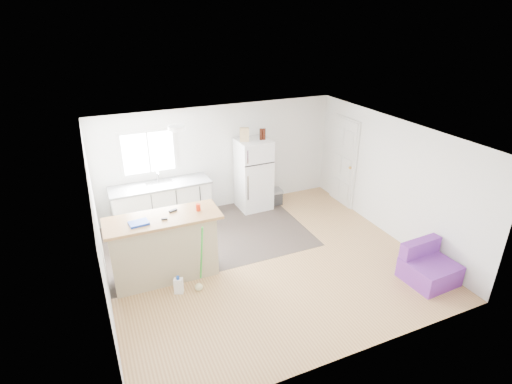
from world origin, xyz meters
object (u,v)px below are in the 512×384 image
Objects in this scene: cardboard_box at (244,135)px; bottle_left at (264,134)px; peninsula at (164,247)px; purple_seat at (428,268)px; mop at (200,277)px; blue_tray at (139,223)px; cleaner_jug at (179,286)px; bottle_right at (261,134)px; refrigerator at (254,174)px; cooler at (272,197)px; kitchen_cabinets at (162,204)px; red_cup at (198,207)px.

cardboard_box is 0.45m from bottle_left.
purple_seat is (4.09, -1.89, -0.35)m from peninsula.
mop is 4.00× the size of blue_tray.
blue_tray is (-0.45, 0.45, 1.04)m from cleaner_jug.
cardboard_box reaches higher than bottle_right.
cleaner_jug is at bearing -132.01° from cardboard_box.
refrigerator reaches higher than cleaner_jug.
blue_tray reaches higher than cooler.
cooler is 0.59× the size of purple_seat.
kitchen_cabinets is 1.28× the size of refrigerator.
kitchen_cabinets is 1.96m from peninsula.
blue_tray is at bearing -175.53° from red_cup.
red_cup is (-3.45, 1.88, 0.98)m from purple_seat.
purple_seat is 2.58× the size of cleaner_jug.
cleaner_jug is at bearing -136.13° from refrigerator.
bottle_left is at bearing 31.92° from blue_tray.
peninsula reaches higher than cooler.
bottle_left is 1.00× the size of bottle_right.
peninsula is at bearing -144.05° from cooler.
refrigerator is 5.48× the size of blue_tray.
purple_seat is 3.32× the size of bottle_left.
cleaner_jug is 2.67× the size of red_cup.
refrigerator is 0.96m from bottle_right.
bottle_right is at bearing -171.62° from cooler.
bottle_left is at bearing -18.18° from refrigerator.
blue_tray is 3.60m from bottle_right.
mop is 3.62m from bottle_left.
cardboard_box is at bearing 71.08° from cleaner_jug.
bottle_left is (0.22, -0.07, 0.95)m from refrigerator.
blue_tray reaches higher than mop.
kitchen_cabinets is 17.54× the size of red_cup.
refrigerator is 5.48× the size of cardboard_box.
red_cup is (-1.83, -1.89, 0.40)m from refrigerator.
refrigerator reaches higher than purple_seat.
kitchen_cabinets is 2.15m from refrigerator.
bottle_left reaches higher than red_cup.
purple_seat is at bearing -22.09° from blue_tray.
peninsula is 3.50m from cooler.
bottle_left reaches higher than kitchen_cabinets.
red_cup reaches higher than kitchen_cabinets.
bottle_right is (-0.31, -0.03, 1.59)m from cooler.
peninsula is 2.29× the size of purple_seat.
bottle_left is (2.06, 1.83, 0.55)m from red_cup.
cleaner_jug is 1.07× the size of cardboard_box.
cardboard_box is (-0.22, -0.01, 0.97)m from refrigerator.
kitchen_cabinets is 2.24m from blue_tray.
bottle_left reaches higher than cleaner_jug.
cooler is at bearing 33.09° from peninsula.
peninsula is 0.70m from cleaner_jug.
purple_seat is at bearing -68.60° from bottle_right.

